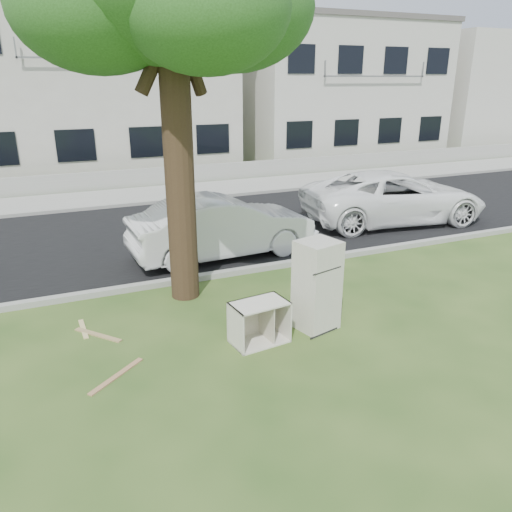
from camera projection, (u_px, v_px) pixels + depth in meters
name	position (u px, v px, depth m)	size (l,w,h in m)	color
ground	(238.00, 332.00, 8.38)	(120.00, 120.00, 0.00)	#2B4A1A
road	(158.00, 235.00, 13.57)	(120.00, 7.00, 0.01)	black
kerb_near	(196.00, 281.00, 10.50)	(120.00, 0.18, 0.12)	gray
kerb_far	(134.00, 206.00, 16.65)	(120.00, 0.18, 0.12)	gray
sidewalk	(127.00, 197.00, 17.90)	(120.00, 2.80, 0.01)	gray
low_wall	(119.00, 179.00, 19.17)	(120.00, 0.15, 0.70)	gray
townhouse_center	(95.00, 85.00, 22.27)	(11.22, 8.16, 7.44)	beige
townhouse_right	(327.00, 90.00, 26.82)	(10.20, 8.16, 6.84)	beige
filler_right	(509.00, 91.00, 32.52)	(16.00, 9.00, 6.40)	beige
fridge	(317.00, 285.00, 8.30)	(0.63, 0.59, 1.54)	beige
cabinet	(259.00, 322.00, 7.95)	(0.89, 0.55, 0.69)	white
plank_a	(117.00, 376.00, 7.12)	(1.04, 0.09, 0.02)	#A5774F
plank_b	(98.00, 335.00, 8.25)	(0.95, 0.10, 0.02)	#A08453
plank_c	(83.00, 329.00, 8.45)	(0.73, 0.08, 0.02)	#D2B874
car_center	(223.00, 227.00, 11.74)	(1.53, 4.39, 1.45)	silver
car_right	(394.00, 197.00, 14.58)	(2.47, 5.36, 1.49)	white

